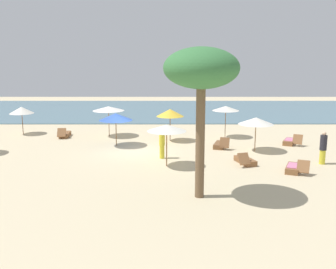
{
  "coord_description": "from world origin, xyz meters",
  "views": [
    {
      "loc": [
        2.03,
        -22.81,
        5.66
      ],
      "look_at": [
        1.93,
        -0.5,
        1.1
      ],
      "focal_mm": 42.39,
      "sensor_mm": 36.0,
      "label": 1
    }
  ],
  "objects_px": {
    "lounger_2": "(222,145)",
    "umbrella_7": "(172,113)",
    "umbrella_2": "(228,108)",
    "umbrella_0": "(110,109)",
    "umbrella_3": "(168,128)",
    "lounger_3": "(296,168)",
    "umbrella_1": "(258,121)",
    "palm_0": "(203,71)",
    "person_0": "(325,148)",
    "umbrella_4": "(24,110)",
    "lounger_5": "(67,134)",
    "lounger_1": "(292,141)",
    "umbrella_5": "(118,117)",
    "person_1": "(164,143)",
    "lounger_4": "(247,161)"
  },
  "relations": [
    {
      "from": "lounger_2",
      "to": "umbrella_7",
      "type": "bearing_deg",
      "value": 148.11
    },
    {
      "from": "umbrella_2",
      "to": "umbrella_0",
      "type": "bearing_deg",
      "value": 177.41
    },
    {
      "from": "umbrella_3",
      "to": "lounger_3",
      "type": "xyz_separation_m",
      "value": [
        6.23,
        -0.94,
        -1.82
      ]
    },
    {
      "from": "umbrella_1",
      "to": "palm_0",
      "type": "distance_m",
      "value": 9.16
    },
    {
      "from": "umbrella_0",
      "to": "person_0",
      "type": "xyz_separation_m",
      "value": [
        12.17,
        -7.13,
        -1.07
      ]
    },
    {
      "from": "umbrella_0",
      "to": "umbrella_4",
      "type": "distance_m",
      "value": 6.33
    },
    {
      "from": "lounger_5",
      "to": "umbrella_1",
      "type": "bearing_deg",
      "value": -18.3
    },
    {
      "from": "umbrella_1",
      "to": "umbrella_2",
      "type": "bearing_deg",
      "value": 106.93
    },
    {
      "from": "umbrella_1",
      "to": "lounger_2",
      "type": "distance_m",
      "value": 2.68
    },
    {
      "from": "umbrella_3",
      "to": "lounger_3",
      "type": "height_order",
      "value": "umbrella_3"
    },
    {
      "from": "lounger_5",
      "to": "umbrella_3",
      "type": "bearing_deg",
      "value": -45.86
    },
    {
      "from": "umbrella_4",
      "to": "person_0",
      "type": "xyz_separation_m",
      "value": [
        18.46,
        -7.87,
        -0.86
      ]
    },
    {
      "from": "umbrella_0",
      "to": "umbrella_2",
      "type": "relative_size",
      "value": 1.01
    },
    {
      "from": "lounger_3",
      "to": "lounger_1",
      "type": "bearing_deg",
      "value": 74.78
    },
    {
      "from": "umbrella_4",
      "to": "umbrella_5",
      "type": "height_order",
      "value": "umbrella_5"
    },
    {
      "from": "person_0",
      "to": "lounger_5",
      "type": "bearing_deg",
      "value": 155.68
    },
    {
      "from": "umbrella_0",
      "to": "lounger_3",
      "type": "relative_size",
      "value": 1.23
    },
    {
      "from": "lounger_2",
      "to": "lounger_5",
      "type": "bearing_deg",
      "value": 162.9
    },
    {
      "from": "palm_0",
      "to": "umbrella_2",
      "type": "bearing_deg",
      "value": 77.03
    },
    {
      "from": "umbrella_5",
      "to": "palm_0",
      "type": "bearing_deg",
      "value": -63.57
    },
    {
      "from": "umbrella_2",
      "to": "person_1",
      "type": "height_order",
      "value": "umbrella_2"
    },
    {
      "from": "umbrella_0",
      "to": "lounger_2",
      "type": "xyz_separation_m",
      "value": [
        7.32,
        -3.45,
        -1.77
      ]
    },
    {
      "from": "umbrella_7",
      "to": "lounger_5",
      "type": "relative_size",
      "value": 1.25
    },
    {
      "from": "umbrella_0",
      "to": "umbrella_4",
      "type": "bearing_deg",
      "value": 173.34
    },
    {
      "from": "umbrella_5",
      "to": "lounger_4",
      "type": "bearing_deg",
      "value": -29.81
    },
    {
      "from": "umbrella_4",
      "to": "lounger_2",
      "type": "bearing_deg",
      "value": -17.07
    },
    {
      "from": "lounger_3",
      "to": "palm_0",
      "type": "height_order",
      "value": "palm_0"
    },
    {
      "from": "lounger_4",
      "to": "person_1",
      "type": "relative_size",
      "value": 1.06
    },
    {
      "from": "umbrella_4",
      "to": "umbrella_7",
      "type": "relative_size",
      "value": 0.93
    },
    {
      "from": "lounger_2",
      "to": "lounger_5",
      "type": "height_order",
      "value": "lounger_2"
    },
    {
      "from": "umbrella_7",
      "to": "lounger_3",
      "type": "distance_m",
      "value": 9.37
    },
    {
      "from": "palm_0",
      "to": "umbrella_0",
      "type": "bearing_deg",
      "value": 114.16
    },
    {
      "from": "lounger_2",
      "to": "person_1",
      "type": "height_order",
      "value": "person_1"
    },
    {
      "from": "umbrella_0",
      "to": "umbrella_2",
      "type": "distance_m",
      "value": 8.06
    },
    {
      "from": "lounger_4",
      "to": "person_0",
      "type": "distance_m",
      "value": 4.08
    },
    {
      "from": "umbrella_7",
      "to": "lounger_2",
      "type": "distance_m",
      "value": 4.0
    },
    {
      "from": "umbrella_1",
      "to": "lounger_4",
      "type": "distance_m",
      "value": 3.41
    },
    {
      "from": "person_0",
      "to": "umbrella_0",
      "type": "bearing_deg",
      "value": 149.63
    },
    {
      "from": "lounger_1",
      "to": "palm_0",
      "type": "bearing_deg",
      "value": -124.56
    },
    {
      "from": "lounger_1",
      "to": "lounger_4",
      "type": "height_order",
      "value": "lounger_1"
    },
    {
      "from": "umbrella_5",
      "to": "person_0",
      "type": "distance_m",
      "value": 12.09
    },
    {
      "from": "lounger_2",
      "to": "lounger_5",
      "type": "xyz_separation_m",
      "value": [
        -10.37,
        3.19,
        -0.0
      ]
    },
    {
      "from": "umbrella_3",
      "to": "lounger_3",
      "type": "bearing_deg",
      "value": -8.59
    },
    {
      "from": "umbrella_2",
      "to": "lounger_5",
      "type": "distance_m",
      "value": 11.25
    },
    {
      "from": "lounger_5",
      "to": "person_1",
      "type": "height_order",
      "value": "person_1"
    },
    {
      "from": "lounger_3",
      "to": "palm_0",
      "type": "distance_m",
      "value": 7.71
    },
    {
      "from": "umbrella_0",
      "to": "umbrella_5",
      "type": "distance_m",
      "value": 3.07
    },
    {
      "from": "umbrella_3",
      "to": "lounger_3",
      "type": "relative_size",
      "value": 1.22
    },
    {
      "from": "lounger_4",
      "to": "lounger_3",
      "type": "bearing_deg",
      "value": -33.42
    },
    {
      "from": "umbrella_2",
      "to": "umbrella_4",
      "type": "height_order",
      "value": "umbrella_2"
    }
  ]
}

